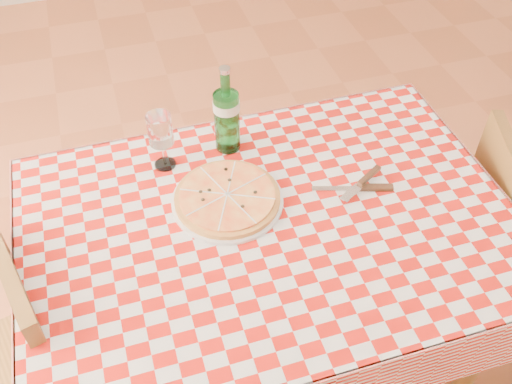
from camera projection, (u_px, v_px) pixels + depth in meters
dining_table at (269, 245)px, 1.57m from camera, size 1.20×0.80×0.75m
tablecloth at (270, 223)px, 1.50m from camera, size 1.30×0.90×0.01m
chair_near at (508, 234)px, 1.84m from camera, size 0.47×0.47×0.83m
chair_far at (11, 361)px, 1.53m from camera, size 0.46×0.46×0.84m
pizza_plate at (227, 197)px, 1.53m from camera, size 0.39×0.39×0.04m
water_bottle at (226, 110)px, 1.61m from camera, size 0.09×0.09×0.28m
wine_glass at (162, 141)px, 1.59m from camera, size 0.09×0.09×0.18m
cutlery at (359, 186)px, 1.57m from camera, size 0.27×0.24×0.03m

